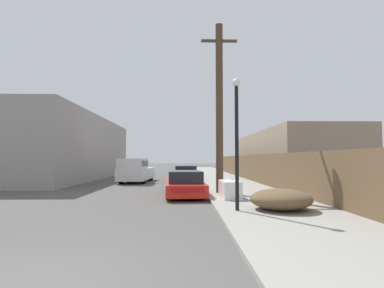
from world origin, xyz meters
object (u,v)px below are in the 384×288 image
at_px(pickup_truck, 136,170).
at_px(discarded_fridge, 230,189).
at_px(parked_sports_car_red, 185,184).
at_px(car_parked_mid, 186,174).
at_px(street_lamp, 237,132).
at_px(utility_pole, 219,106).
at_px(brush_pile, 281,199).

bearing_deg(pickup_truck, discarded_fridge, 122.92).
bearing_deg(parked_sports_car_red, pickup_truck, 111.13).
xyz_separation_m(car_parked_mid, street_lamp, (1.59, -13.11, 2.03)).
bearing_deg(utility_pole, street_lamp, -90.40).
distance_m(discarded_fridge, street_lamp, 3.80).
xyz_separation_m(parked_sports_car_red, street_lamp, (1.68, -4.72, 2.07)).
xyz_separation_m(pickup_truck, brush_pile, (6.81, -12.85, -0.44)).
relative_size(discarded_fridge, utility_pole, 0.20).
relative_size(utility_pole, brush_pile, 4.21).
height_order(utility_pole, street_lamp, utility_pole).
distance_m(car_parked_mid, street_lamp, 13.36).
relative_size(discarded_fridge, pickup_truck, 0.32).
bearing_deg(street_lamp, parked_sports_car_red, 109.59).
height_order(car_parked_mid, street_lamp, street_lamp).
relative_size(street_lamp, brush_pile, 2.14).
bearing_deg(parked_sports_car_red, brush_pile, -58.84).
distance_m(discarded_fridge, brush_pile, 3.25).
bearing_deg(car_parked_mid, pickup_truck, -177.69).
bearing_deg(street_lamp, pickup_truck, 112.48).
xyz_separation_m(discarded_fridge, street_lamp, (-0.24, -3.13, 2.14)).
distance_m(parked_sports_car_red, car_parked_mid, 8.39).
distance_m(discarded_fridge, parked_sports_car_red, 2.49).
distance_m(parked_sports_car_red, pickup_truck, 9.04).
bearing_deg(brush_pile, street_lamp, -175.37).
bearing_deg(car_parked_mid, utility_pole, -78.43).
xyz_separation_m(street_lamp, brush_pile, (1.44, 0.12, -2.16)).
relative_size(parked_sports_car_red, car_parked_mid, 1.01).
relative_size(car_parked_mid, utility_pole, 0.55).
xyz_separation_m(discarded_fridge, car_parked_mid, (-1.82, 9.98, 0.12)).
bearing_deg(parked_sports_car_red, street_lamp, -73.36).
bearing_deg(brush_pile, discarded_fridge, 111.76).
bearing_deg(brush_pile, utility_pole, 105.74).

